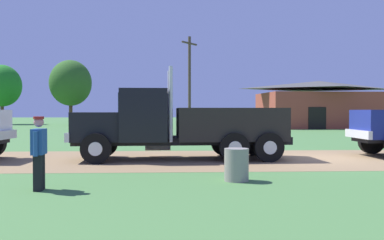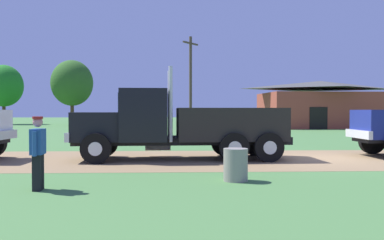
{
  "view_description": "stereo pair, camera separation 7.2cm",
  "coord_description": "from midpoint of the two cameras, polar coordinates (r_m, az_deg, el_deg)",
  "views": [
    {
      "loc": [
        -5.72,
        -15.67,
        1.83
      ],
      "look_at": [
        -4.98,
        0.25,
        1.48
      ],
      "focal_mm": 39.06,
      "sensor_mm": 36.0,
      "label": 1
    },
    {
      "loc": [
        -5.65,
        -15.67,
        1.83
      ],
      "look_at": [
        -4.98,
        0.25,
        1.48
      ],
      "focal_mm": 39.06,
      "sensor_mm": 36.0,
      "label": 2
    }
  ],
  "objects": [
    {
      "name": "tree_mid",
      "position": [
        54.62,
        -16.29,
        4.86
      ],
      "size": [
        5.2,
        5.2,
        8.18
      ],
      "color": "#513823",
      "rests_on": "ground_plane"
    },
    {
      "name": "utility_pole_near",
      "position": [
        37.66,
        -0.4,
        5.33
      ],
      "size": [
        1.45,
        1.83,
        8.49
      ],
      "color": "#4C3C2F",
      "rests_on": "ground_plane"
    },
    {
      "name": "visitor_far_side",
      "position": [
        20.89,
        -14.48,
        -1.29
      ],
      "size": [
        0.48,
        0.55,
        1.68
      ],
      "color": "#33723F",
      "rests_on": "ground_plane"
    },
    {
      "name": "truck_foreground_white",
      "position": [
        15.75,
        -1.62,
        -0.78
      ],
      "size": [
        8.23,
        2.85,
        3.42
      ],
      "color": "black",
      "rests_on": "ground_plane"
    },
    {
      "name": "visitor_walking_mid",
      "position": [
        10.25,
        -20.36,
        -3.83
      ],
      "size": [
        0.28,
        0.67,
        1.7
      ],
      "color": "#264C8C",
      "rests_on": "ground_plane"
    },
    {
      "name": "ground_plane",
      "position": [
        16.77,
        17.23,
        -5.06
      ],
      "size": [
        200.0,
        200.0,
        0.0
      ],
      "primitive_type": "plane",
      "color": "#45753C"
    },
    {
      "name": "shed_building",
      "position": [
        47.07,
        16.9,
        1.94
      ],
      "size": [
        13.0,
        8.82,
        5.04
      ],
      "color": "#984031",
      "rests_on": "ground_plane"
    },
    {
      "name": "steel_barrel",
      "position": [
        11.0,
        5.9,
        -6.09
      ],
      "size": [
        0.64,
        0.64,
        0.85
      ],
      "primitive_type": "cylinder",
      "color": "gray",
      "rests_on": "ground_plane"
    },
    {
      "name": "dirt_track",
      "position": [
        16.77,
        17.23,
        -5.05
      ],
      "size": [
        120.0,
        6.65,
        0.01
      ],
      "primitive_type": "cube",
      "color": "olive",
      "rests_on": "ground_plane"
    },
    {
      "name": "tree_left",
      "position": [
        62.02,
        -24.55,
        4.27
      ],
      "size": [
        5.13,
        5.13,
        8.03
      ],
      "color": "#513823",
      "rests_on": "ground_plane"
    }
  ]
}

